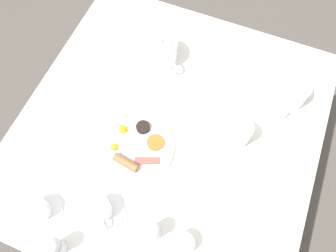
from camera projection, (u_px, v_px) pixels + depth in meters
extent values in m
plane|color=#4C4742|center=(168.00, 181.00, 1.82)|extent=(8.00, 8.00, 0.00)
cube|color=silver|center=(168.00, 130.00, 1.18)|extent=(1.09, 1.04, 0.03)
cylinder|color=brown|center=(122.00, 50.00, 1.77)|extent=(0.04, 0.04, 0.70)
cylinder|color=brown|center=(21.00, 225.00, 1.39)|extent=(0.04, 0.04, 0.70)
cylinder|color=brown|center=(293.00, 107.00, 1.63)|extent=(0.04, 0.04, 0.70)
cylinder|color=white|center=(135.00, 146.00, 1.13)|extent=(0.27, 0.27, 0.01)
cylinder|color=white|center=(123.00, 130.00, 1.15)|extent=(0.06, 0.06, 0.00)
sphere|color=yellow|center=(123.00, 129.00, 1.14)|extent=(0.03, 0.03, 0.03)
cylinder|color=white|center=(114.00, 148.00, 1.12)|extent=(0.06, 0.06, 0.00)
sphere|color=yellow|center=(114.00, 147.00, 1.11)|extent=(0.03, 0.03, 0.03)
cylinder|color=brown|center=(126.00, 162.00, 1.08)|extent=(0.04, 0.09, 0.03)
cube|color=#B74C42|center=(147.00, 161.00, 1.10)|extent=(0.05, 0.09, 0.01)
cylinder|color=#D16023|center=(155.00, 142.00, 1.12)|extent=(0.06, 0.06, 0.01)
cylinder|color=black|center=(143.00, 127.00, 1.14)|extent=(0.05, 0.05, 0.02)
cylinder|color=white|center=(161.00, 51.00, 1.24)|extent=(0.13, 0.13, 0.10)
cylinder|color=white|center=(160.00, 42.00, 1.20)|extent=(0.09, 0.09, 0.01)
sphere|color=white|center=(160.00, 40.00, 1.18)|extent=(0.02, 0.02, 0.02)
cone|color=white|center=(150.00, 35.00, 1.26)|extent=(0.05, 0.06, 0.05)
torus|color=white|center=(170.00, 63.00, 1.22)|extent=(0.05, 0.07, 0.08)
cylinder|color=white|center=(289.00, 92.00, 1.17)|extent=(0.13, 0.13, 0.10)
cylinder|color=white|center=(295.00, 84.00, 1.12)|extent=(0.09, 0.09, 0.01)
sphere|color=white|center=(296.00, 82.00, 1.11)|extent=(0.02, 0.02, 0.02)
cone|color=white|center=(295.00, 73.00, 1.19)|extent=(0.06, 0.02, 0.05)
torus|color=white|center=(285.00, 107.00, 1.14)|extent=(0.08, 0.01, 0.08)
cylinder|color=white|center=(101.00, 211.00, 1.04)|extent=(0.15, 0.15, 0.01)
cylinder|color=white|center=(99.00, 209.00, 1.01)|extent=(0.08, 0.08, 0.06)
cylinder|color=brown|center=(100.00, 210.00, 1.02)|extent=(0.07, 0.07, 0.04)
torus|color=white|center=(102.00, 223.00, 0.99)|extent=(0.04, 0.03, 0.05)
cylinder|color=white|center=(40.00, 212.00, 1.04)|extent=(0.15, 0.15, 0.01)
cylinder|color=white|center=(36.00, 210.00, 1.01)|extent=(0.08, 0.08, 0.06)
cylinder|color=brown|center=(37.00, 210.00, 1.02)|extent=(0.07, 0.07, 0.05)
torus|color=white|center=(23.00, 208.00, 1.01)|extent=(0.02, 0.05, 0.05)
cylinder|color=white|center=(239.00, 134.00, 1.10)|extent=(0.08, 0.08, 0.11)
cylinder|color=white|center=(183.00, 244.00, 0.98)|extent=(0.06, 0.06, 0.05)
cylinder|color=#BCBCC1|center=(153.00, 232.00, 0.99)|extent=(0.05, 0.05, 0.06)
sphere|color=#BCBCC1|center=(152.00, 230.00, 0.95)|extent=(0.05, 0.05, 0.05)
cylinder|color=#BCBCC1|center=(57.00, 247.00, 0.97)|extent=(0.05, 0.05, 0.06)
sphere|color=#BCBCC1|center=(52.00, 246.00, 0.93)|extent=(0.05, 0.05, 0.05)
cube|color=white|center=(225.00, 201.00, 1.05)|extent=(0.20, 0.18, 0.01)
cube|color=silver|center=(276.00, 161.00, 1.11)|extent=(0.15, 0.10, 0.00)
cube|color=silver|center=(231.00, 55.00, 1.29)|extent=(0.18, 0.09, 0.00)
cube|color=silver|center=(29.00, 162.00, 1.11)|extent=(0.14, 0.05, 0.00)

